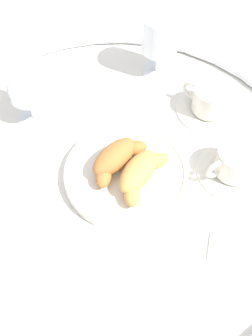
{
  "coord_description": "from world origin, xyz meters",
  "views": [
    {
      "loc": [
        0.44,
        0.13,
        0.66
      ],
      "look_at": [
        0.01,
        0.02,
        0.03
      ],
      "focal_mm": 46.25,
      "sensor_mm": 36.0,
      "label": 1
    }
  ],
  "objects_px": {
    "coffee_cup_near": "(210,102)",
    "pastry_plate": "(126,174)",
    "croissant_small": "(140,173)",
    "juice_glass_right": "(26,82)",
    "juice_glass_left": "(160,36)",
    "croissant_large": "(115,157)",
    "coffee_cup_far": "(235,164)",
    "sugar_packet": "(219,247)"
  },
  "relations": [
    {
      "from": "coffee_cup_near",
      "to": "croissant_large",
      "type": "bearing_deg",
      "value": -37.28
    },
    {
      "from": "coffee_cup_near",
      "to": "coffee_cup_far",
      "type": "xyz_separation_m",
      "value": [
        0.14,
        0.06,
        0.0
      ]
    },
    {
      "from": "croissant_small",
      "to": "juice_glass_right",
      "type": "xyz_separation_m",
      "value": [
        -0.11,
        -0.24,
        0.05
      ]
    },
    {
      "from": "juice_glass_right",
      "to": "sugar_packet",
      "type": "distance_m",
      "value": 0.46
    },
    {
      "from": "coffee_cup_near",
      "to": "pastry_plate",
      "type": "bearing_deg",
      "value": -31.56
    },
    {
      "from": "croissant_small",
      "to": "coffee_cup_near",
      "type": "bearing_deg",
      "value": 155.83
    },
    {
      "from": "pastry_plate",
      "to": "croissant_large",
      "type": "height_order",
      "value": "croissant_large"
    },
    {
      "from": "pastry_plate",
      "to": "juice_glass_right",
      "type": "height_order",
      "value": "juice_glass_right"
    },
    {
      "from": "pastry_plate",
      "to": "coffee_cup_near",
      "type": "xyz_separation_m",
      "value": [
        -0.2,
        0.12,
        0.01
      ]
    },
    {
      "from": "pastry_plate",
      "to": "croissant_small",
      "type": "height_order",
      "value": "croissant_small"
    },
    {
      "from": "coffee_cup_near",
      "to": "sugar_packet",
      "type": "bearing_deg",
      "value": 10.95
    },
    {
      "from": "pastry_plate",
      "to": "sugar_packet",
      "type": "height_order",
      "value": "pastry_plate"
    },
    {
      "from": "juice_glass_right",
      "to": "croissant_large",
      "type": "bearing_deg",
      "value": 65.33
    },
    {
      "from": "pastry_plate",
      "to": "croissant_small",
      "type": "xyz_separation_m",
      "value": [
        0.01,
        0.03,
        0.03
      ]
    },
    {
      "from": "juice_glass_left",
      "to": "sugar_packet",
      "type": "xyz_separation_m",
      "value": [
        0.39,
        0.18,
        -0.09
      ]
    },
    {
      "from": "croissant_large",
      "to": "juice_glass_right",
      "type": "distance_m",
      "value": 0.22
    },
    {
      "from": "croissant_large",
      "to": "sugar_packet",
      "type": "bearing_deg",
      "value": 61.96
    },
    {
      "from": "croissant_small",
      "to": "coffee_cup_near",
      "type": "xyz_separation_m",
      "value": [
        -0.22,
        0.1,
        -0.02
      ]
    },
    {
      "from": "juice_glass_left",
      "to": "sugar_packet",
      "type": "relative_size",
      "value": 2.8
    },
    {
      "from": "croissant_small",
      "to": "juice_glass_right",
      "type": "height_order",
      "value": "juice_glass_right"
    },
    {
      "from": "croissant_small",
      "to": "coffee_cup_far",
      "type": "xyz_separation_m",
      "value": [
        -0.07,
        0.16,
        -0.02
      ]
    },
    {
      "from": "sugar_packet",
      "to": "croissant_small",
      "type": "bearing_deg",
      "value": -119.91
    },
    {
      "from": "juice_glass_right",
      "to": "coffee_cup_far",
      "type": "bearing_deg",
      "value": 84.25
    },
    {
      "from": "croissant_large",
      "to": "coffee_cup_near",
      "type": "xyz_separation_m",
      "value": [
        -0.19,
        0.15,
        -0.02
      ]
    },
    {
      "from": "croissant_small",
      "to": "coffee_cup_far",
      "type": "distance_m",
      "value": 0.18
    },
    {
      "from": "juice_glass_left",
      "to": "sugar_packet",
      "type": "height_order",
      "value": "juice_glass_left"
    },
    {
      "from": "croissant_large",
      "to": "coffee_cup_far",
      "type": "bearing_deg",
      "value": 102.95
    },
    {
      "from": "sugar_packet",
      "to": "coffee_cup_far",
      "type": "bearing_deg",
      "value": 176.94
    },
    {
      "from": "juice_glass_left",
      "to": "juice_glass_right",
      "type": "relative_size",
      "value": 1.0
    },
    {
      "from": "pastry_plate",
      "to": "coffee_cup_near",
      "type": "height_order",
      "value": "coffee_cup_near"
    },
    {
      "from": "coffee_cup_far",
      "to": "pastry_plate",
      "type": "bearing_deg",
      "value": -72.7
    },
    {
      "from": "pastry_plate",
      "to": "coffee_cup_far",
      "type": "distance_m",
      "value": 0.2
    },
    {
      "from": "croissant_large",
      "to": "croissant_small",
      "type": "xyz_separation_m",
      "value": [
        0.02,
        0.05,
        0.0
      ]
    },
    {
      "from": "juice_glass_left",
      "to": "croissant_small",
      "type": "bearing_deg",
      "value": 5.48
    },
    {
      "from": "croissant_small",
      "to": "juice_glass_right",
      "type": "distance_m",
      "value": 0.27
    },
    {
      "from": "croissant_large",
      "to": "croissant_small",
      "type": "bearing_deg",
      "value": 65.11
    },
    {
      "from": "pastry_plate",
      "to": "coffee_cup_far",
      "type": "bearing_deg",
      "value": 107.3
    },
    {
      "from": "coffee_cup_near",
      "to": "coffee_cup_far",
      "type": "bearing_deg",
      "value": 24.06
    },
    {
      "from": "croissant_small",
      "to": "sugar_packet",
      "type": "xyz_separation_m",
      "value": [
        0.09,
        0.16,
        -0.04
      ]
    },
    {
      "from": "juice_glass_right",
      "to": "sugar_packet",
      "type": "height_order",
      "value": "juice_glass_right"
    },
    {
      "from": "pastry_plate",
      "to": "croissant_large",
      "type": "bearing_deg",
      "value": -115.2
    },
    {
      "from": "coffee_cup_far",
      "to": "sugar_packet",
      "type": "height_order",
      "value": "coffee_cup_far"
    }
  ]
}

